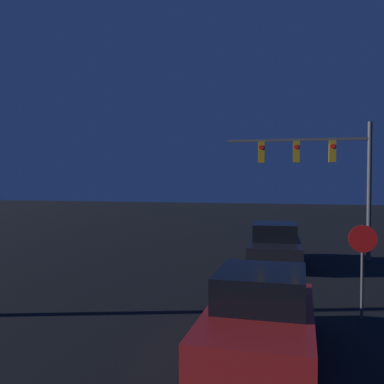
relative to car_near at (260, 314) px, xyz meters
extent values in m
cube|color=#B21E1E|center=(0.00, -0.06, -0.17)|extent=(2.09, 4.32, 0.63)
cube|color=black|center=(0.00, 0.15, 0.48)|extent=(1.73, 2.03, 0.67)
cylinder|color=black|center=(0.87, -1.41, -0.48)|extent=(0.24, 0.67, 0.66)
cylinder|color=black|center=(-0.95, -1.36, -0.48)|extent=(0.24, 0.67, 0.66)
cylinder|color=black|center=(0.94, 1.24, -0.48)|extent=(0.24, 0.67, 0.66)
cylinder|color=black|center=(-0.87, 1.29, -0.48)|extent=(0.24, 0.67, 0.66)
cube|color=black|center=(-0.03, 8.90, -0.17)|extent=(2.11, 4.32, 0.63)
cube|color=black|center=(-0.04, 9.11, 0.48)|extent=(1.74, 2.03, 0.67)
cylinder|color=black|center=(0.92, 7.61, -0.48)|extent=(0.24, 0.67, 0.66)
cylinder|color=black|center=(-0.90, 7.55, -0.48)|extent=(0.24, 0.67, 0.66)
cylinder|color=black|center=(0.84, 10.25, -0.48)|extent=(0.24, 0.67, 0.66)
cylinder|color=black|center=(-0.98, 10.19, -0.48)|extent=(0.24, 0.67, 0.66)
cylinder|color=#4C4C51|center=(3.72, 10.57, 2.06)|extent=(0.18, 0.18, 5.74)
cube|color=#4C4C51|center=(0.79, 10.57, 4.24)|extent=(5.87, 0.12, 0.12)
cube|color=#A57F14|center=(2.26, 10.57, 3.73)|extent=(0.28, 0.28, 0.90)
cylinder|color=red|center=(2.26, 10.42, 3.93)|extent=(0.20, 0.02, 0.20)
cube|color=#A57F14|center=(0.79, 10.57, 3.73)|extent=(0.28, 0.28, 0.90)
cylinder|color=red|center=(0.79, 10.42, 3.93)|extent=(0.20, 0.02, 0.20)
cube|color=#A57F14|center=(-0.68, 10.57, 3.73)|extent=(0.28, 0.28, 0.90)
cylinder|color=red|center=(-0.68, 10.42, 3.93)|extent=(0.20, 0.02, 0.20)
cylinder|color=#4C4C51|center=(2.26, 2.75, 0.33)|extent=(0.07, 0.07, 2.29)
cylinder|color=red|center=(2.26, 2.73, 1.14)|extent=(0.67, 0.03, 0.67)
camera|label=1|loc=(0.54, -8.21, 2.61)|focal=40.00mm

